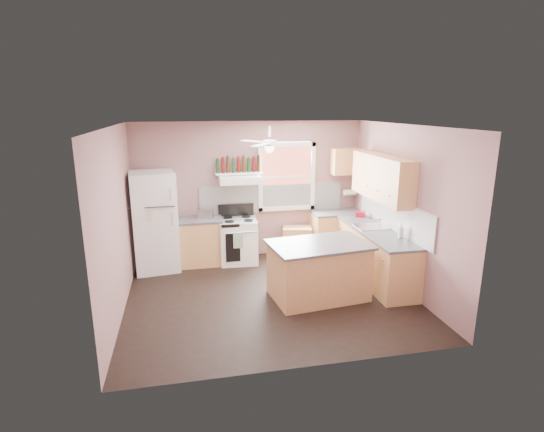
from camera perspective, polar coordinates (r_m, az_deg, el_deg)
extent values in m
plane|color=black|center=(7.00, -0.30, -10.61)|extent=(4.50, 4.50, 0.00)
plane|color=white|center=(6.34, -0.34, 12.05)|extent=(4.50, 4.50, 0.00)
cube|color=#855E5E|center=(8.49, -3.05, 3.50)|extent=(4.50, 0.05, 2.70)
cube|color=#855E5E|center=(7.33, 17.39, 1.06)|extent=(0.05, 4.00, 2.70)
cube|color=#855E5E|center=(6.50, -20.39, -0.88)|extent=(0.05, 4.00, 2.70)
cube|color=white|center=(8.56, -0.02, 2.42)|extent=(2.90, 0.03, 0.55)
cube|color=white|center=(7.60, 15.95, 0.28)|extent=(0.03, 2.60, 0.55)
cube|color=brown|center=(8.54, 1.97, 5.29)|extent=(1.00, 0.02, 1.20)
cube|color=white|center=(8.52, 2.01, 5.26)|extent=(1.16, 0.07, 1.36)
cube|color=white|center=(8.08, -15.51, -0.73)|extent=(0.87, 0.85, 1.84)
cube|color=tan|center=(8.31, -9.87, -3.50)|extent=(0.90, 0.60, 0.86)
cube|color=#464649|center=(8.18, -10.01, -0.51)|extent=(0.92, 0.62, 0.04)
cube|color=silver|center=(8.18, -8.90, 0.33)|extent=(0.31, 0.22, 0.18)
cube|color=white|center=(8.31, -4.53, -3.34)|extent=(0.74, 0.68, 0.86)
cube|color=white|center=(8.14, -4.39, 4.93)|extent=(0.78, 0.50, 0.14)
cube|color=white|center=(8.24, -4.51, 5.75)|extent=(0.90, 0.26, 0.03)
cube|color=tan|center=(8.68, 3.36, -3.51)|extent=(0.64, 0.49, 0.57)
cube|color=tan|center=(8.84, 8.65, -2.35)|extent=(1.00, 0.60, 0.86)
cube|color=tan|center=(7.69, 13.67, -5.21)|extent=(0.60, 2.20, 0.86)
cube|color=#464649|center=(8.72, 8.76, 0.48)|extent=(1.02, 0.62, 0.04)
cube|color=#464649|center=(7.55, 13.81, -2.00)|extent=(0.62, 2.22, 0.04)
cube|color=silver|center=(7.72, 13.18, -1.48)|extent=(0.55, 0.45, 0.03)
cylinder|color=silver|center=(7.77, 14.29, -0.87)|extent=(0.03, 0.03, 0.14)
cube|color=tan|center=(7.59, 14.53, 5.02)|extent=(0.33, 1.80, 0.76)
cube|color=tan|center=(8.72, 9.97, 7.26)|extent=(0.60, 0.33, 0.52)
cylinder|color=white|center=(8.90, 10.43, 3.14)|extent=(0.26, 0.12, 0.12)
cube|color=tan|center=(6.83, 6.26, -7.43)|extent=(1.54, 1.08, 0.86)
cube|color=#464649|center=(6.67, 6.37, -3.85)|extent=(1.64, 1.18, 0.04)
cylinder|color=white|center=(6.36, -0.33, 9.80)|extent=(0.20, 0.20, 0.08)
imported|color=silver|center=(7.17, 16.95, -1.93)|extent=(0.13, 0.13, 0.24)
cube|color=red|center=(8.36, 11.78, 0.22)|extent=(0.21, 0.18, 0.10)
cylinder|color=#143819|center=(8.18, -7.33, 6.67)|extent=(0.06, 0.06, 0.27)
cylinder|color=#590F0F|center=(8.18, -6.63, 6.77)|extent=(0.06, 0.06, 0.29)
cylinder|color=#3F230F|center=(8.19, -5.93, 6.87)|extent=(0.06, 0.06, 0.31)
cylinder|color=#143819|center=(8.21, -5.23, 6.76)|extent=(0.06, 0.06, 0.27)
cylinder|color=#590F0F|center=(8.22, -4.53, 6.85)|extent=(0.06, 0.06, 0.29)
cylinder|color=#3F230F|center=(8.23, -3.84, 6.95)|extent=(0.06, 0.06, 0.31)
cylinder|color=#143819|center=(8.25, -3.14, 6.83)|extent=(0.06, 0.06, 0.27)
cylinder|color=#590F0F|center=(8.26, -2.45, 6.93)|extent=(0.06, 0.06, 0.29)
cylinder|color=#3F230F|center=(8.28, -1.77, 7.02)|extent=(0.06, 0.06, 0.31)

